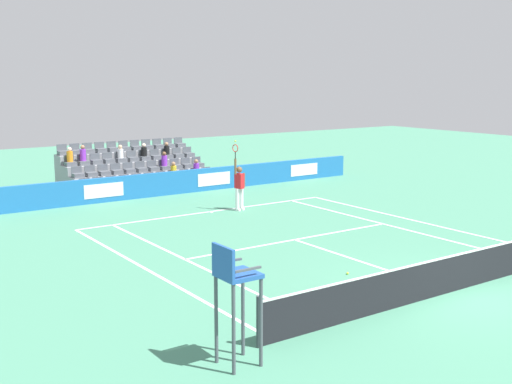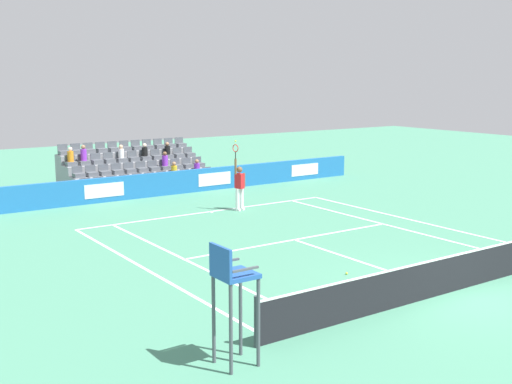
# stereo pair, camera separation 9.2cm
# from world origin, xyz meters

# --- Properties ---
(ground_plane) EXTENTS (80.00, 80.00, 0.00)m
(ground_plane) POSITION_xyz_m (0.00, 0.00, 0.00)
(ground_plane) COLOR #47896B
(line_baseline) EXTENTS (10.97, 0.10, 0.01)m
(line_baseline) POSITION_xyz_m (0.00, -11.89, 0.00)
(line_baseline) COLOR white
(line_baseline) RESTS_ON ground
(line_service) EXTENTS (8.23, 0.10, 0.01)m
(line_service) POSITION_xyz_m (0.00, -6.40, 0.00)
(line_service) COLOR white
(line_service) RESTS_ON ground
(line_centre_service) EXTENTS (0.10, 6.40, 0.01)m
(line_centre_service) POSITION_xyz_m (0.00, -3.20, 0.00)
(line_centre_service) COLOR white
(line_centre_service) RESTS_ON ground
(line_singles_sideline_left) EXTENTS (0.10, 11.89, 0.01)m
(line_singles_sideline_left) POSITION_xyz_m (4.12, -5.95, 0.00)
(line_singles_sideline_left) COLOR white
(line_singles_sideline_left) RESTS_ON ground
(line_singles_sideline_right) EXTENTS (0.10, 11.89, 0.01)m
(line_singles_sideline_right) POSITION_xyz_m (-4.12, -5.95, 0.00)
(line_singles_sideline_right) COLOR white
(line_singles_sideline_right) RESTS_ON ground
(line_doubles_sideline_left) EXTENTS (0.10, 11.89, 0.01)m
(line_doubles_sideline_left) POSITION_xyz_m (5.49, -5.95, 0.00)
(line_doubles_sideline_left) COLOR white
(line_doubles_sideline_left) RESTS_ON ground
(line_doubles_sideline_right) EXTENTS (0.10, 11.89, 0.01)m
(line_doubles_sideline_right) POSITION_xyz_m (-5.49, -5.95, 0.00)
(line_doubles_sideline_right) COLOR white
(line_doubles_sideline_right) RESTS_ON ground
(line_centre_mark) EXTENTS (0.10, 0.20, 0.01)m
(line_centre_mark) POSITION_xyz_m (0.00, -11.79, 0.00)
(line_centre_mark) COLOR white
(line_centre_mark) RESTS_ON ground
(sponsor_barrier) EXTENTS (21.99, 0.22, 1.07)m
(sponsor_barrier) POSITION_xyz_m (0.00, -16.20, 0.53)
(sponsor_barrier) COLOR #1E66AD
(sponsor_barrier) RESTS_ON ground
(tennis_net) EXTENTS (11.97, 0.10, 1.07)m
(tennis_net) POSITION_xyz_m (0.00, 0.00, 0.49)
(tennis_net) COLOR #33383D
(tennis_net) RESTS_ON ground
(tennis_player) EXTENTS (0.53, 0.40, 2.85)m
(tennis_player) POSITION_xyz_m (-1.14, -11.46, 0.99)
(tennis_player) COLOR white
(tennis_player) RESTS_ON ground
(umpire_chair) EXTENTS (0.70, 0.70, 2.34)m
(umpire_chair) POSITION_xyz_m (6.76, 0.42, 1.52)
(umpire_chair) COLOR #474C54
(umpire_chair) RESTS_ON ground
(stadium_stand) EXTENTS (6.82, 3.80, 2.20)m
(stadium_stand) POSITION_xyz_m (-0.00, -19.14, 0.68)
(stadium_stand) COLOR gray
(stadium_stand) RESTS_ON ground
(loose_tennis_ball) EXTENTS (0.07, 0.07, 0.07)m
(loose_tennis_ball) POSITION_xyz_m (1.17, -2.57, 0.03)
(loose_tennis_ball) COLOR #D1E533
(loose_tennis_ball) RESTS_ON ground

